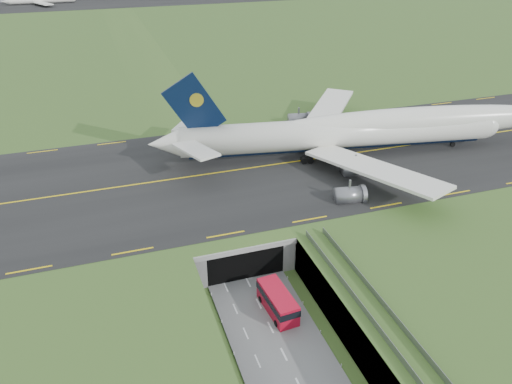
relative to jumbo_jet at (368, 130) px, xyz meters
name	(u,v)px	position (x,y,z in m)	size (l,w,h in m)	color
ground	(263,314)	(-33.50, -32.60, -11.09)	(900.00, 900.00, 0.00)	#305221
airfield_deck	(263,297)	(-33.50, -32.60, -8.09)	(800.00, 800.00, 6.00)	gray
trench_road	(282,352)	(-33.50, -40.10, -10.99)	(12.00, 75.00, 0.20)	slate
taxiway	(207,175)	(-33.50, 0.40, -5.00)	(800.00, 44.00, 0.18)	black
tunnel_portal	(230,232)	(-33.50, -15.89, -7.75)	(17.00, 22.30, 6.00)	gray
guideway	(416,370)	(-22.50, -51.71, -5.76)	(3.00, 53.00, 7.05)	#A8A8A3
jumbo_jet	(368,130)	(0.00, 0.00, 0.00)	(86.70, 56.58, 18.96)	white
shuttle_tram	(278,302)	(-31.44, -32.76, -9.29)	(3.69, 8.30, 3.28)	red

